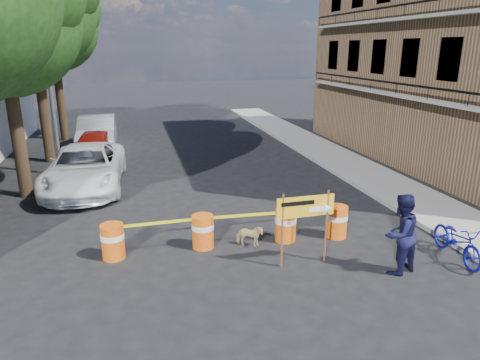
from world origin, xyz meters
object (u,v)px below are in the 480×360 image
bicycle (460,223)px  sedan_red (94,146)px  barrel_mid_right (286,224)px  barrel_far_right (337,221)px  barrel_mid_left (203,231)px  dog (250,236)px  detour_sign (313,211)px  sedan_silver (97,133)px  barrel_far_left (113,241)px  pedestrian (400,234)px  suv_white (85,168)px

bicycle → sedan_red: size_ratio=0.47×
barrel_mid_right → barrel_far_right: same height
barrel_mid_left → bicycle: bicycle is taller
dog → sedan_red: size_ratio=0.18×
detour_sign → sedan_silver: (-5.81, 14.25, -0.51)m
barrel_mid_right → dog: bearing=-173.1°
barrel_mid_left → dog: (1.20, -0.24, -0.17)m
barrel_mid_left → detour_sign: 2.96m
barrel_far_left → pedestrian: 6.88m
pedestrian → sedan_silver: pedestrian is taller
barrel_mid_right → dog: 1.06m
barrel_far_right → bicycle: size_ratio=0.47×
barrel_mid_left → bicycle: bearing=-19.8°
sedan_silver → sedan_red: bearing=-90.4°
barrel_far_right → dog: (-2.50, -0.01, -0.17)m
barrel_far_left → bicycle: bearing=-14.3°
barrel_mid_right → pedestrian: bearing=-49.3°
sedan_silver → barrel_mid_right: bearing=-66.7°
bicycle → sedan_red: (-9.41, 12.32, -0.26)m
suv_white → sedan_silver: (0.00, 6.79, 0.06)m
dog → sedan_red: sedan_red is taller
barrel_far_left → pedestrian: pedestrian is taller
pedestrian → bicycle: (1.81, 0.22, -0.01)m
pedestrian → barrel_far_right: bearing=-96.2°
pedestrian → suv_white: pedestrian is taller
barrel_far_left → bicycle: size_ratio=0.47×
suv_white → pedestrian: bearing=-45.1°
barrel_mid_left → pedestrian: (4.19, -2.38, 0.49)m
dog → suv_white: 7.76m
bicycle → barrel_far_right: bearing=146.6°
sedan_red → sedan_silver: bearing=94.2°
barrel_mid_left → pedestrian: pedestrian is taller
pedestrian → suv_white: (-7.60, 8.36, -0.18)m
barrel_mid_right → suv_white: 8.32m
suv_white → sedan_silver: sedan_silver is taller
pedestrian → suv_white: 11.30m
sedan_red → detour_sign: bearing=-59.3°
bicycle → dog: 5.21m
dog → sedan_red: (-4.61, 10.40, 0.39)m
detour_sign → sedan_red: bearing=115.4°
sedan_silver → barrel_far_right: bearing=-61.7°
bicycle → suv_white: size_ratio=0.34×
barrel_far_right → detour_sign: bearing=-136.3°
sedan_red → barrel_mid_left: bearing=-67.2°
pedestrian → sedan_red: (-7.60, 12.54, -0.27)m
barrel_mid_left → detour_sign: detour_sign is taller
barrel_far_left → detour_sign: size_ratio=0.49×
bicycle → sedan_silver: 17.65m
barrel_mid_right → suv_white: (-5.66, 6.10, 0.32)m
detour_sign → dog: bearing=132.9°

